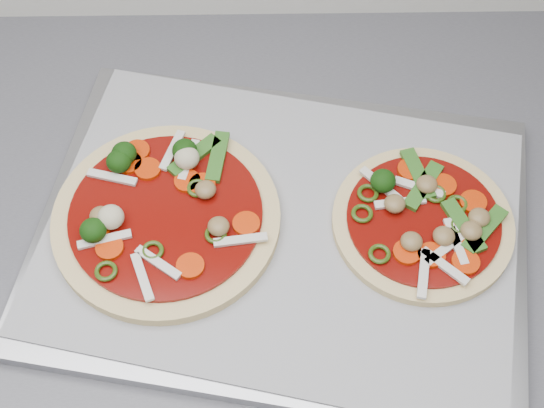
{
  "coord_description": "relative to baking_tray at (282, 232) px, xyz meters",
  "views": [
    {
      "loc": [
        -0.13,
        0.94,
        1.51
      ],
      "look_at": [
        -0.13,
        1.32,
        0.93
      ],
      "focal_mm": 50.0,
      "sensor_mm": 36.0,
      "label": 1
    }
  ],
  "objects": [
    {
      "name": "base_cabinet",
      "position": [
        0.12,
        -0.0,
        -0.48
      ],
      "size": [
        3.6,
        0.6,
        0.86
      ],
      "primitive_type": "cube",
      "color": "silver",
      "rests_on": "ground"
    },
    {
      "name": "countertop",
      "position": [
        0.12,
        -0.0,
        -0.03
      ],
      "size": [
        3.6,
        0.6,
        0.04
      ],
      "primitive_type": "cube",
      "color": "#57575F",
      "rests_on": "base_cabinet"
    },
    {
      "name": "baking_tray",
      "position": [
        0.0,
        0.0,
        0.0
      ],
      "size": [
        0.5,
        0.41,
        0.01
      ],
      "primitive_type": "cube",
      "rotation": [
        0.0,
        0.0,
        -0.19
      ],
      "color": "#94949A",
      "rests_on": "countertop"
    },
    {
      "name": "parchment",
      "position": [
        -0.0,
        0.0,
        0.01
      ],
      "size": [
        0.49,
        0.4,
        0.0
      ],
      "primitive_type": "cube",
      "rotation": [
        0.0,
        0.0,
        -0.23
      ],
      "color": "#A4A4A9",
      "rests_on": "baking_tray"
    },
    {
      "name": "pizza_left",
      "position": [
        -0.11,
        0.01,
        0.02
      ],
      "size": [
        0.28,
        0.28,
        0.04
      ],
      "rotation": [
        0.0,
        0.0,
        -0.41
      ],
      "color": "#EECD88",
      "rests_on": "parchment"
    },
    {
      "name": "pizza_right",
      "position": [
        0.13,
        0.0,
        0.02
      ],
      "size": [
        0.22,
        0.22,
        0.03
      ],
      "rotation": [
        0.0,
        0.0,
        -0.4
      ],
      "color": "#EECD88",
      "rests_on": "parchment"
    }
  ]
}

